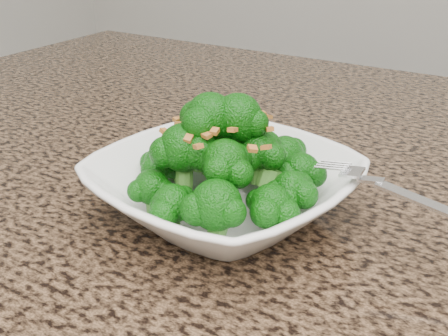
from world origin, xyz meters
The scene contains 5 objects.
granite_counter centered at (0.00, 0.30, 0.89)m, with size 1.64×1.04×0.03m, color brown.
bowl centered at (-0.13, 0.21, 0.93)m, with size 0.23×0.23×0.06m, color white.
broccoli_pile centered at (-0.13, 0.21, 1.00)m, with size 0.20×0.20×0.08m, color #0D580A, non-canonical shape.
garlic_topping centered at (-0.13, 0.21, 1.04)m, with size 0.12×0.12×0.01m, color #BC742D, non-canonical shape.
fork centered at (0.01, 0.23, 0.96)m, with size 0.17×0.03×0.01m, color silver, non-canonical shape.
Camera 1 is at (0.11, -0.18, 1.17)m, focal length 45.00 mm.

